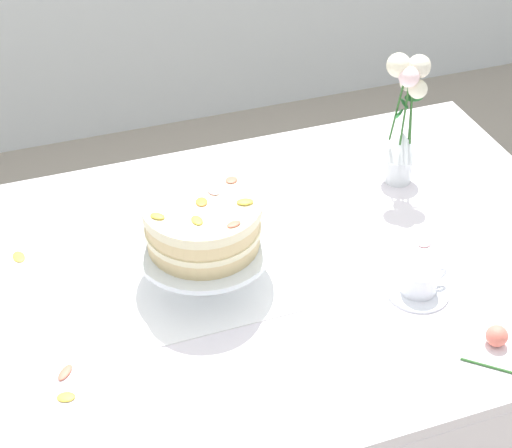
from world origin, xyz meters
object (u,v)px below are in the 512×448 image
dining_table (291,295)px  flower_vase (404,122)px  cake_stand (204,249)px  fallen_rose (497,337)px  teacup (419,282)px  layer_cake (202,222)px

dining_table → flower_vase: 0.49m
cake_stand → fallen_rose: bearing=-37.5°
cake_stand → dining_table: bearing=-6.4°
dining_table → cake_stand: size_ratio=4.83×
dining_table → flower_vase: bearing=30.5°
dining_table → fallen_rose: 0.47m
cake_stand → fallen_rose: size_ratio=2.64×
teacup → fallen_rose: 0.20m
dining_table → teacup: bearing=-36.9°
layer_cake → teacup: bearing=-24.4°
dining_table → fallen_rose: fallen_rose is taller
teacup → layer_cake: bearing=155.6°
fallen_rose → layer_cake: bearing=142.5°
layer_cake → teacup: 0.47m
cake_stand → teacup: cake_stand is taller
teacup → flower_vase: bearing=69.1°
dining_table → layer_cake: layer_cake is taller
cake_stand → flower_vase: size_ratio=0.84×
flower_vase → teacup: flower_vase is taller
dining_table → teacup: 0.30m
cake_stand → teacup: (0.41, -0.19, -0.06)m
teacup → fallen_rose: (0.07, -0.18, -0.01)m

